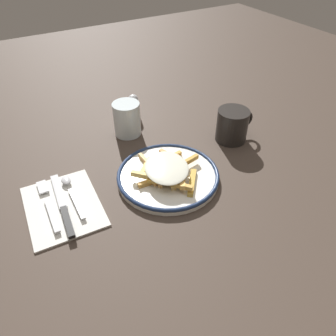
% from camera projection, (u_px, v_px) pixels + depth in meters
% --- Properties ---
extents(ground_plane, '(2.60, 2.60, 0.00)m').
position_uv_depth(ground_plane, '(168.00, 179.00, 0.80)').
color(ground_plane, '#3F332A').
extents(plate, '(0.25, 0.25, 0.02)m').
position_uv_depth(plate, '(168.00, 176.00, 0.80)').
color(plate, white).
rests_on(plate, ground_plane).
extents(fries_heap, '(0.18, 0.20, 0.04)m').
position_uv_depth(fries_heap, '(167.00, 170.00, 0.78)').
color(fries_heap, '#E5C263').
rests_on(fries_heap, plate).
extents(napkin, '(0.17, 0.21, 0.01)m').
position_uv_depth(napkin, '(63.00, 205.00, 0.73)').
color(napkin, silver).
rests_on(napkin, ground_plane).
extents(fork, '(0.02, 0.18, 0.01)m').
position_uv_depth(fork, '(48.00, 204.00, 0.72)').
color(fork, silver).
rests_on(fork, napkin).
extents(knife, '(0.03, 0.21, 0.01)m').
position_uv_depth(knife, '(64.00, 209.00, 0.71)').
color(knife, black).
rests_on(knife, napkin).
extents(spoon, '(0.02, 0.15, 0.01)m').
position_uv_depth(spoon, '(70.00, 189.00, 0.76)').
color(spoon, silver).
rests_on(spoon, napkin).
extents(water_glass, '(0.08, 0.08, 0.10)m').
position_uv_depth(water_glass, '(128.00, 119.00, 0.93)').
color(water_glass, silver).
rests_on(water_glass, ground_plane).
extents(coffee_mug, '(0.12, 0.09, 0.09)m').
position_uv_depth(coffee_mug, '(232.00, 125.00, 0.91)').
color(coffee_mug, black).
rests_on(coffee_mug, ground_plane).
extents(salt_shaker, '(0.03, 0.03, 0.07)m').
position_uv_depth(salt_shaker, '(134.00, 106.00, 1.01)').
color(salt_shaker, silver).
rests_on(salt_shaker, ground_plane).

